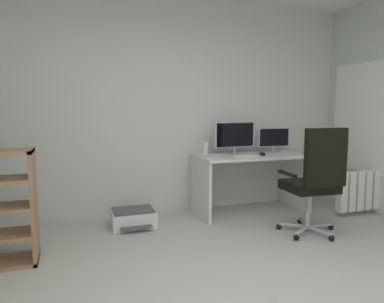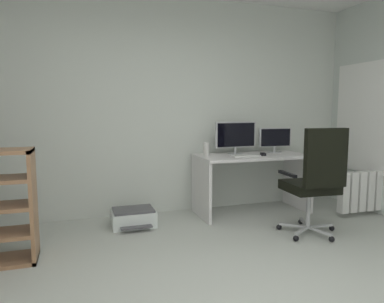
# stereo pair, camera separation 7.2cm
# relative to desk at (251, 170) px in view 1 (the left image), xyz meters

# --- Properties ---
(wall_back) EXTENTS (5.18, 0.10, 2.73)m
(wall_back) POSITION_rel_desk_xyz_m (-1.07, 0.43, 0.81)
(wall_back) COLOR silver
(wall_back) RESTS_ON ground
(window_pane) EXTENTS (0.01, 1.50, 1.36)m
(window_pane) POSITION_rel_desk_xyz_m (1.51, -0.56, 0.67)
(window_pane) COLOR white
(window_frame) EXTENTS (0.02, 1.58, 1.44)m
(window_frame) POSITION_rel_desk_xyz_m (1.51, -0.56, 0.67)
(window_frame) COLOR white
(desk) EXTENTS (1.42, 0.67, 0.75)m
(desk) POSITION_rel_desk_xyz_m (0.00, 0.00, 0.00)
(desk) COLOR silver
(desk) RESTS_ON ground
(monitor_main) EXTENTS (0.58, 0.18, 0.42)m
(monitor_main) POSITION_rel_desk_xyz_m (-0.18, 0.12, 0.44)
(monitor_main) COLOR #B2B5B7
(monitor_main) RESTS_ON desk
(monitor_secondary) EXTENTS (0.46, 0.18, 0.33)m
(monitor_secondary) POSITION_rel_desk_xyz_m (0.40, 0.12, 0.39)
(monitor_secondary) COLOR #B2B5B7
(monitor_secondary) RESTS_ON desk
(keyboard) EXTENTS (0.35, 0.15, 0.02)m
(keyboard) POSITION_rel_desk_xyz_m (-0.15, -0.13, 0.21)
(keyboard) COLOR silver
(keyboard) RESTS_ON desk
(computer_mouse) EXTENTS (0.09, 0.11, 0.03)m
(computer_mouse) POSITION_rel_desk_xyz_m (0.09, -0.12, 0.22)
(computer_mouse) COLOR black
(computer_mouse) RESTS_ON desk
(desktop_speaker) EXTENTS (0.07, 0.07, 0.17)m
(desktop_speaker) POSITION_rel_desk_xyz_m (-0.61, 0.07, 0.29)
(desktop_speaker) COLOR silver
(desktop_speaker) RESTS_ON desk
(office_chair) EXTENTS (0.62, 0.63, 1.15)m
(office_chair) POSITION_rel_desk_xyz_m (0.20, -1.00, 0.08)
(office_chair) COLOR #B7BABC
(office_chair) RESTS_ON ground
(printer) EXTENTS (0.49, 0.44, 0.20)m
(printer) POSITION_rel_desk_xyz_m (-1.54, -0.07, -0.45)
(printer) COLOR silver
(printer) RESTS_ON ground
(radiator) EXTENTS (1.01, 0.10, 0.50)m
(radiator) POSITION_rel_desk_xyz_m (1.42, -0.56, -0.24)
(radiator) COLOR white
(radiator) RESTS_ON ground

